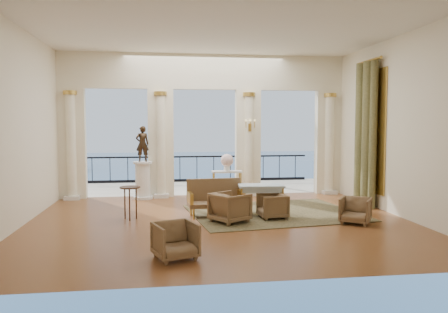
{
  "coord_description": "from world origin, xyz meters",
  "views": [
    {
      "loc": [
        -1.29,
        -10.08,
        2.3
      ],
      "look_at": [
        0.17,
        0.6,
        1.5
      ],
      "focal_mm": 35.0,
      "sensor_mm": 36.0,
      "label": 1
    }
  ],
  "objects": [
    {
      "name": "balustrade",
      "position": [
        0.0,
        7.4,
        0.41
      ],
      "size": [
        9.0,
        0.06,
        1.03
      ],
      "color": "black",
      "rests_on": "terrace"
    },
    {
      "name": "wall_sconce",
      "position": [
        1.4,
        3.51,
        2.23
      ],
      "size": [
        0.3,
        0.11,
        0.33
      ],
      "color": "gold",
      "rests_on": "arcade"
    },
    {
      "name": "curtain",
      "position": [
        4.28,
        1.5,
        2.02
      ],
      "size": [
        0.33,
        1.4,
        4.09
      ],
      "color": "brown",
      "rests_on": "ground"
    },
    {
      "name": "armchair_b",
      "position": [
        3.08,
        -0.61,
        0.34
      ],
      "size": [
        0.88,
        0.87,
        0.67
      ],
      "primitive_type": "imported",
      "rotation": [
        0.0,
        0.0,
        -0.59
      ],
      "color": "#4F3C25",
      "rests_on": "ground"
    },
    {
      "name": "game_table",
      "position": [
        1.12,
        0.6,
        0.7
      ],
      "size": [
        1.18,
        0.72,
        0.78
      ],
      "rotation": [
        0.0,
        0.0,
        -0.09
      ],
      "color": "#A7C5D6",
      "rests_on": "ground"
    },
    {
      "name": "terrace",
      "position": [
        0.0,
        5.8,
        -0.05
      ],
      "size": [
        10.0,
        3.6,
        0.1
      ],
      "primitive_type": "cube",
      "color": "#AFA893",
      "rests_on": "ground"
    },
    {
      "name": "palm_tree",
      "position": [
        2.0,
        6.6,
        4.09
      ],
      "size": [
        2.0,
        2.0,
        4.5
      ],
      "color": "#4C3823",
      "rests_on": "terrace"
    },
    {
      "name": "pedestal",
      "position": [
        -1.96,
        3.5,
        0.56
      ],
      "size": [
        0.63,
        0.63,
        1.15
      ],
      "color": "silver",
      "rests_on": "ground"
    },
    {
      "name": "side_table",
      "position": [
        -2.12,
        0.54,
        0.69
      ],
      "size": [
        0.49,
        0.49,
        0.8
      ],
      "color": "black",
      "rests_on": "ground"
    },
    {
      "name": "urn",
      "position": [
        0.6,
        3.05,
        1.17
      ],
      "size": [
        0.39,
        0.39,
        0.52
      ],
      "color": "white",
      "rests_on": "console_table"
    },
    {
      "name": "room_walls",
      "position": [
        0.0,
        -1.12,
        2.88
      ],
      "size": [
        9.0,
        9.0,
        9.0
      ],
      "color": "white",
      "rests_on": "ground"
    },
    {
      "name": "armchair_d",
      "position": [
        0.22,
        -0.09,
        0.39
      ],
      "size": [
        1.01,
        1.02,
        0.78
      ],
      "primitive_type": "imported",
      "rotation": [
        0.0,
        0.0,
        2.15
      ],
      "color": "#4F3C25",
      "rests_on": "ground"
    },
    {
      "name": "rug",
      "position": [
        1.5,
        0.8,
        0.01
      ],
      "size": [
        4.57,
        3.77,
        0.02
      ],
      "primitive_type": "cube",
      "rotation": [
        0.0,
        0.0,
        0.13
      ],
      "color": "#272D18",
      "rests_on": "ground"
    },
    {
      "name": "armchair_a",
      "position": [
        -1.12,
        -2.72,
        0.35
      ],
      "size": [
        0.85,
        0.82,
        0.7
      ],
      "primitive_type": "imported",
      "rotation": [
        0.0,
        0.0,
        0.34
      ],
      "color": "#4F3C25",
      "rests_on": "ground"
    },
    {
      "name": "armchair_c",
      "position": [
        1.31,
        0.21,
        0.34
      ],
      "size": [
        0.65,
        0.69,
        0.67
      ],
      "primitive_type": "imported",
      "rotation": [
        0.0,
        0.0,
        -1.5
      ],
      "color": "#4F3C25",
      "rests_on": "ground"
    },
    {
      "name": "statue",
      "position": [
        -1.96,
        3.5,
        1.7
      ],
      "size": [
        0.44,
        0.34,
        1.09
      ],
      "primitive_type": "imported",
      "rotation": [
        0.0,
        0.0,
        3.35
      ],
      "color": "black",
      "rests_on": "pedestal"
    },
    {
      "name": "sea",
      "position": [
        0.0,
        60.0,
        -6.0
      ],
      "size": [
        160.0,
        160.0,
        0.0
      ],
      "primitive_type": "plane",
      "color": "#2A5189",
      "rests_on": "ground"
    },
    {
      "name": "console_table",
      "position": [
        0.6,
        3.05,
        0.73
      ],
      "size": [
        0.92,
        0.36,
        0.88
      ],
      "rotation": [
        0.0,
        0.0,
        -0.0
      ],
      "color": "silver",
      "rests_on": "ground"
    },
    {
      "name": "settee",
      "position": [
        -0.04,
        0.72,
        0.46
      ],
      "size": [
        1.44,
        0.71,
        0.92
      ],
      "rotation": [
        0.0,
        0.0,
        0.09
      ],
      "color": "#4F3C25",
      "rests_on": "ground"
    },
    {
      "name": "floor",
      "position": [
        0.0,
        0.0,
        0.0
      ],
      "size": [
        9.0,
        9.0,
        0.0
      ],
      "primitive_type": "plane",
      "color": "#462A11",
      "rests_on": "ground"
    },
    {
      "name": "arcade",
      "position": [
        -0.0,
        3.82,
        2.58
      ],
      "size": [
        9.0,
        0.56,
        4.5
      ],
      "color": "beige",
      "rests_on": "ground"
    },
    {
      "name": "window_frame",
      "position": [
        4.47,
        1.5,
        2.1
      ],
      "size": [
        0.04,
        1.6,
        3.4
      ],
      "primitive_type": "cube",
      "color": "gold",
      "rests_on": "room_walls"
    }
  ]
}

